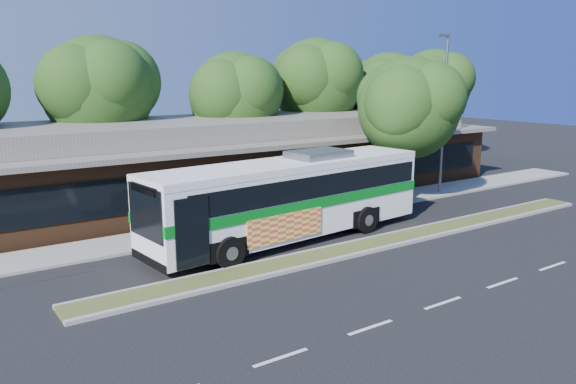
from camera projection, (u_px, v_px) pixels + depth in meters
name	position (u px, v px, depth m)	size (l,w,h in m)	color
ground	(396.00, 246.00, 22.94)	(120.00, 120.00, 0.00)	black
median_strip	(385.00, 241.00, 23.40)	(26.00, 1.10, 0.15)	#394C20
sidewalk	(304.00, 214.00, 28.09)	(44.00, 2.60, 0.12)	gray
plaza_building	(238.00, 157.00, 32.98)	(33.20, 11.20, 4.45)	#4E2D18
lamp_post	(443.00, 110.00, 32.06)	(0.93, 0.18, 9.07)	slate
tree_bg_b	(105.00, 88.00, 31.06)	(6.69, 6.00, 9.00)	black
tree_bg_c	(240.00, 96.00, 34.77)	(6.24, 5.60, 8.26)	black
tree_bg_d	(320.00, 81.00, 39.32)	(6.91, 6.20, 9.37)	black
tree_bg_e	(391.00, 90.00, 41.95)	(6.47, 5.80, 8.50)	black
tree_bg_f	(435.00, 85.00, 46.03)	(6.69, 6.00, 8.92)	black
transit_bus	(291.00, 192.00, 23.52)	(13.28, 4.06, 3.67)	white
sedan	(38.00, 220.00, 24.13)	(2.12, 5.22, 1.51)	silver
sidewalk_tree	(412.00, 105.00, 29.77)	(5.98, 5.36, 7.83)	black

